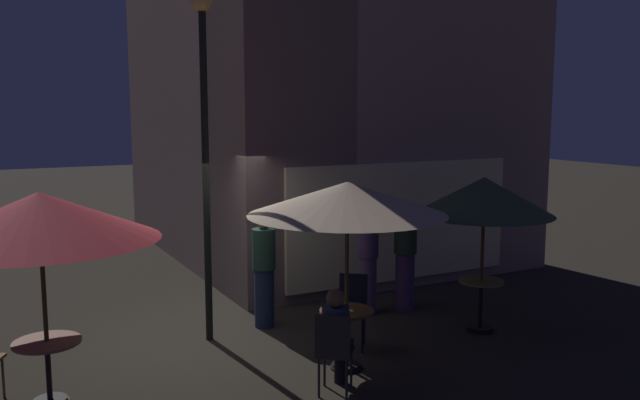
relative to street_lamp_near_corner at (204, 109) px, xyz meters
The scene contains 15 objects.
ground_plane 3.23m from the street_lamp_near_corner, 53.39° to the left, with size 60.00×60.00×0.00m, color #2B271F.
cafe_building 4.98m from the street_lamp_near_corner, 50.75° to the left, with size 6.54×8.28×9.85m.
street_lamp_near_corner is the anchor object (origin of this frame).
cafe_table_0 3.46m from the street_lamp_near_corner, 56.79° to the right, with size 0.68×0.68×0.76m.
cafe_table_1 3.69m from the street_lamp_near_corner, 152.49° to the right, with size 0.73×0.73×0.73m.
cafe_table_2 4.77m from the street_lamp_near_corner, 22.49° to the right, with size 0.65×0.65×0.76m.
patio_umbrella_0 2.42m from the street_lamp_near_corner, 56.79° to the right, with size 2.45×2.45×2.36m.
patio_umbrella_1 2.75m from the street_lamp_near_corner, 152.49° to the right, with size 2.53×2.53×2.37m.
patio_umbrella_2 4.12m from the street_lamp_near_corner, 22.49° to the right, with size 1.99×1.99×2.27m.
cafe_chair_0 3.33m from the street_lamp_near_corner, 34.87° to the right, with size 0.54×0.54×0.99m.
cafe_chair_1 3.66m from the street_lamp_near_corner, 75.17° to the right, with size 0.56×0.56×0.98m.
patron_seated_0 3.53m from the street_lamp_near_corner, 72.33° to the right, with size 0.48×0.50×1.23m.
patron_standing_1 4.03m from the street_lamp_near_corner, ahead, with size 0.36×0.36×1.73m.
patron_standing_2 2.57m from the street_lamp_near_corner, 10.05° to the left, with size 0.35×0.35×1.67m.
patron_standing_3 3.50m from the street_lamp_near_corner, ahead, with size 0.32×0.32×1.76m.
Camera 1 is at (-2.87, -8.76, 3.25)m, focal length 37.25 mm.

